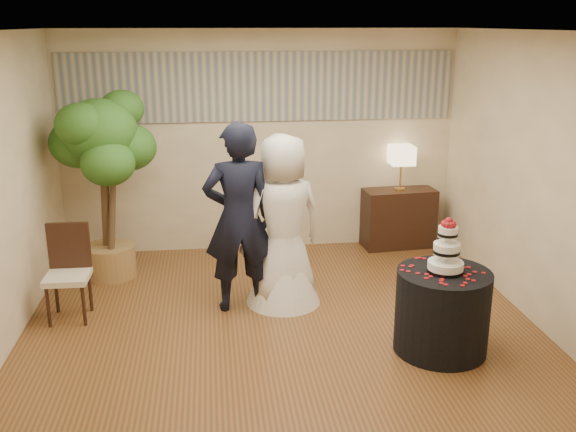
{
  "coord_description": "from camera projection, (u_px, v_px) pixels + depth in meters",
  "views": [
    {
      "loc": [
        -0.63,
        -5.56,
        2.87
      ],
      "look_at": [
        0.1,
        0.4,
        1.05
      ],
      "focal_mm": 40.0,
      "sensor_mm": 36.0,
      "label": 1
    }
  ],
  "objects": [
    {
      "name": "floor",
      "position": [
        283.0,
        332.0,
        6.19
      ],
      "size": [
        5.0,
        5.0,
        0.0
      ],
      "primitive_type": "cube",
      "color": "brown",
      "rests_on": "ground"
    },
    {
      "name": "ceiling",
      "position": [
        282.0,
        31.0,
        5.37
      ],
      "size": [
        5.0,
        5.0,
        0.0
      ],
      "primitive_type": "cube",
      "color": "white",
      "rests_on": "wall_back"
    },
    {
      "name": "wall_back",
      "position": [
        260.0,
        143.0,
        8.15
      ],
      "size": [
        5.0,
        0.06,
        2.8
      ],
      "primitive_type": "cube",
      "color": "beige",
      "rests_on": "ground"
    },
    {
      "name": "wall_front",
      "position": [
        336.0,
        311.0,
        3.41
      ],
      "size": [
        5.0,
        0.06,
        2.8
      ],
      "primitive_type": "cube",
      "color": "beige",
      "rests_on": "ground"
    },
    {
      "name": "wall_right",
      "position": [
        544.0,
        184.0,
        6.07
      ],
      "size": [
        0.06,
        5.0,
        2.8
      ],
      "primitive_type": "cube",
      "color": "beige",
      "rests_on": "ground"
    },
    {
      "name": "mural_border",
      "position": [
        260.0,
        87.0,
        7.93
      ],
      "size": [
        4.9,
        0.02,
        0.85
      ],
      "primitive_type": "cube",
      "color": "gray",
      "rests_on": "wall_back"
    },
    {
      "name": "groom",
      "position": [
        239.0,
        218.0,
        6.45
      ],
      "size": [
        0.75,
        0.52,
        1.96
      ],
      "primitive_type": "imported",
      "rotation": [
        0.0,
        0.0,
        3.21
      ],
      "color": "black",
      "rests_on": "floor"
    },
    {
      "name": "bride",
      "position": [
        283.0,
        221.0,
        6.61
      ],
      "size": [
        1.09,
        1.04,
        1.81
      ],
      "primitive_type": "imported",
      "rotation": [
        0.0,
        0.0,
        3.47
      ],
      "color": "white",
      "rests_on": "floor"
    },
    {
      "name": "cake_table",
      "position": [
        442.0,
        311.0,
        5.76
      ],
      "size": [
        0.84,
        0.84,
        0.76
      ],
      "primitive_type": "cylinder",
      "rotation": [
        0.0,
        0.0,
        -0.01
      ],
      "color": "black",
      "rests_on": "floor"
    },
    {
      "name": "wedding_cake",
      "position": [
        447.0,
        245.0,
        5.57
      ],
      "size": [
        0.32,
        0.32,
        0.5
      ],
      "primitive_type": null,
      "color": "white",
      "rests_on": "cake_table"
    },
    {
      "name": "console",
      "position": [
        398.0,
        218.0,
        8.47
      ],
      "size": [
        0.96,
        0.49,
        0.78
      ],
      "primitive_type": "cube",
      "rotation": [
        0.0,
        0.0,
        0.09
      ],
      "color": "black",
      "rests_on": "floor"
    },
    {
      "name": "table_lamp",
      "position": [
        401.0,
        168.0,
        8.27
      ],
      "size": [
        0.3,
        0.3,
        0.58
      ],
      "primitive_type": null,
      "color": "#D0B789",
      "rests_on": "console"
    },
    {
      "name": "ficus_tree",
      "position": [
        104.0,
        186.0,
        7.25
      ],
      "size": [
        1.29,
        1.29,
        2.19
      ],
      "primitive_type": null,
      "rotation": [
        0.0,
        0.0,
        1.85
      ],
      "color": "#2F641F",
      "rests_on": "floor"
    },
    {
      "name": "side_chair",
      "position": [
        67.0,
        274.0,
        6.34
      ],
      "size": [
        0.45,
        0.47,
        0.96
      ],
      "primitive_type": null,
      "rotation": [
        0.0,
        0.0,
        -0.02
      ],
      "color": "black",
      "rests_on": "floor"
    }
  ]
}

